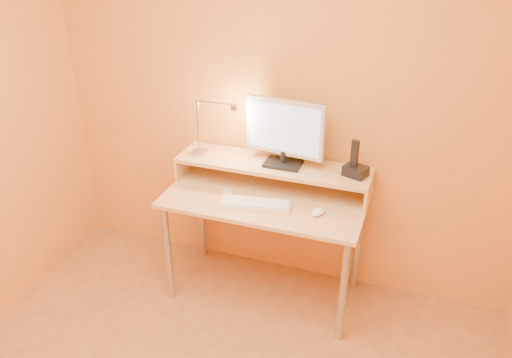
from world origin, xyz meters
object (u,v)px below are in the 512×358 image
at_px(remote_control, 227,197).
at_px(monitor_panel, 285,128).
at_px(mouse, 318,212).
at_px(lamp_base, 200,153).
at_px(phone_dock, 356,171).
at_px(keyboard, 256,205).

bearing_deg(remote_control, monitor_panel, 28.04).
xyz_separation_m(mouse, remote_control, (-0.56, 0.00, -0.01)).
xyz_separation_m(lamp_base, remote_control, (0.26, -0.20, -0.16)).
relative_size(lamp_base, remote_control, 0.51).
bearing_deg(mouse, phone_dock, 78.68).
relative_size(phone_dock, keyboard, 0.32).
height_order(keyboard, remote_control, keyboard).
height_order(lamp_base, remote_control, lamp_base).
distance_m(phone_dock, remote_control, 0.77).
height_order(monitor_panel, keyboard, monitor_panel).
distance_m(lamp_base, keyboard, 0.54).
bearing_deg(phone_dock, keyboard, -133.32).
relative_size(monitor_panel, remote_control, 2.52).
relative_size(keyboard, mouse, 4.01).
bearing_deg(monitor_panel, keyboard, -98.85).
bearing_deg(monitor_panel, lamp_base, -167.92).
distance_m(monitor_panel, remote_control, 0.54).
relative_size(mouse, remote_control, 0.52).
distance_m(mouse, remote_control, 0.56).
relative_size(lamp_base, keyboard, 0.25).
distance_m(keyboard, mouse, 0.36).
xyz_separation_m(monitor_panel, lamp_base, (-0.54, -0.04, -0.23)).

